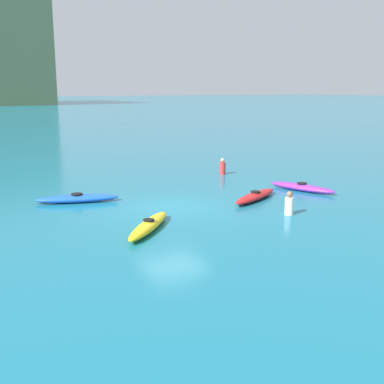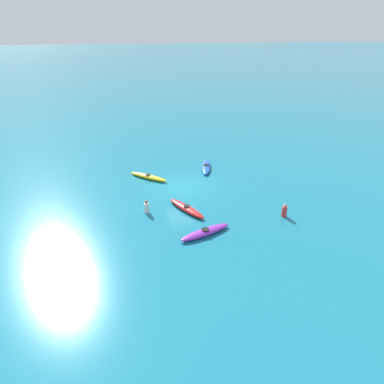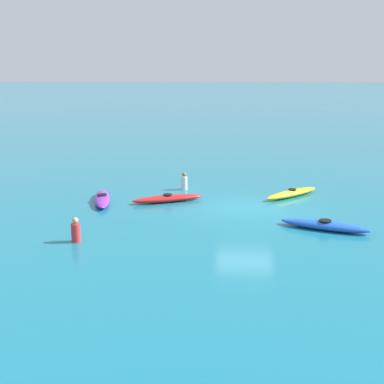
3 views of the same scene
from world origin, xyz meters
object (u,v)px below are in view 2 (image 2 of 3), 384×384
person_near_shore (147,207)px  person_by_kayaks (284,211)px  kayak_red (187,208)px  kayak_yellow (148,177)px  kayak_blue (206,167)px  kayak_purple (205,232)px

person_near_shore → person_by_kayaks: size_ratio=1.00×
kayak_red → person_near_shore: (-0.48, -2.52, 0.22)m
kayak_yellow → person_near_shore: 5.35m
kayak_red → person_by_kayaks: person_by_kayaks is taller
kayak_yellow → person_by_kayaks: 10.91m
kayak_red → person_by_kayaks: bearing=67.4°
kayak_blue → kayak_purple: size_ratio=1.03×
kayak_purple → person_near_shore: 4.45m
kayak_purple → kayak_blue: bearing=161.4°
kayak_yellow → person_near_shore: (5.26, -0.94, 0.22)m
kayak_purple → kayak_yellow: (-8.69, -1.89, -0.00)m
kayak_red → kayak_purple: (2.95, 0.31, 0.00)m
kayak_yellow → kayak_red: bearing=15.4°
person_by_kayaks → kayak_red: bearing=-112.6°
kayak_purple → kayak_yellow: 8.89m
person_by_kayaks → kayak_purple: bearing=-83.9°
kayak_blue → kayak_red: size_ratio=1.04×
kayak_blue → person_near_shore: (5.97, -5.99, 0.22)m
kayak_red → person_near_shore: person_near_shore is taller
kayak_purple → person_by_kayaks: (-0.57, 5.40, 0.22)m
kayak_purple → person_near_shore: person_near_shore is taller
person_near_shore → person_by_kayaks: same height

